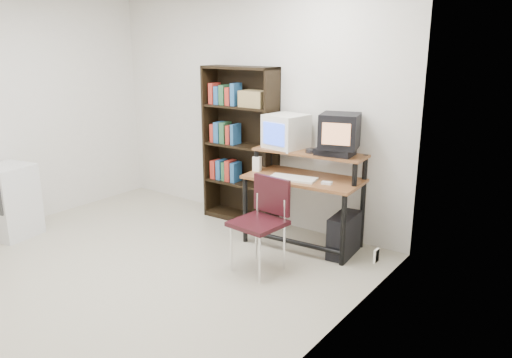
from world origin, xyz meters
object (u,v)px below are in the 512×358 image
Objects in this scene: pc_tower at (344,235)px; bookshelf at (241,143)px; computer_desk at (305,181)px; crt_monitor at (286,132)px; school_chair at (263,214)px; mini_fridge at (10,201)px; crt_tv at (340,131)px.

bookshelf is at bearing 165.31° from pc_tower.
crt_monitor is at bearing 155.02° from computer_desk.
bookshelf is at bearing 141.37° from school_chair.
school_chair is 2.86m from mini_fridge.
crt_monitor is at bearing 115.05° from school_chair.
mini_fridge is at bearing -133.24° from bookshelf.
computer_desk is 2.72× the size of crt_tv.
mini_fridge reaches higher than pc_tower.
pc_tower is at bearing -55.10° from crt_tv.
computer_desk is at bearing 94.42° from school_chair.
computer_desk is 3.20m from mini_fridge.
school_chair is (-0.48, -0.71, 0.32)m from pc_tower.
crt_tv reaches higher than computer_desk.
crt_monitor is (-0.31, 0.12, 0.47)m from computer_desk.
crt_tv is at bearing -6.47° from bookshelf.
pc_tower is 0.57× the size of mini_fridge.
computer_desk is 0.57m from crt_monitor.
bookshelf is (-0.99, 0.95, 0.39)m from school_chair.
crt_monitor is 3.09m from mini_fridge.
school_chair is at bearing 10.49° from mini_fridge.
crt_tv is 1.03m from pc_tower.
computer_desk is 0.68× the size of bookshelf.
crt_tv is at bearing 9.49° from crt_monitor.
school_chair is at bearing -126.90° from crt_tv.
crt_tv is 1.14m from school_chair.
pc_tower is (0.78, -0.12, -0.94)m from crt_monitor.
crt_tv reaches higher than pc_tower.
crt_tv is 3.61m from mini_fridge.
computer_desk is at bearing 22.67° from mini_fridge.
crt_monitor is 0.74m from bookshelf.
crt_tv reaches higher than school_chair.
pc_tower is (0.17, -0.13, -1.01)m from crt_tv.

